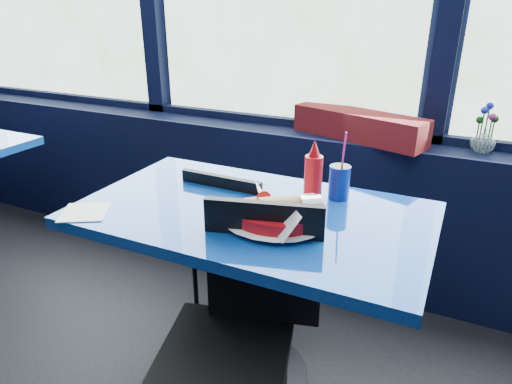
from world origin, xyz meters
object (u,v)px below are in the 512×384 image
object	(u,v)px
chair_near_front	(241,320)
ketchup_bottle	(313,177)
flower_vase	(484,138)
food_basket	(273,215)
chair_near_back	(234,242)
planter_box	(359,125)
near_table	(253,255)
soda_cup	(339,181)

from	to	relation	value
chair_near_front	ketchup_bottle	size ratio (longest dim) A/B	3.66
flower_vase	food_basket	size ratio (longest dim) A/B	0.66
chair_near_back	flower_vase	world-z (taller)	flower_vase
chair_near_back	planter_box	size ratio (longest dim) A/B	1.22
chair_near_back	ketchup_bottle	world-z (taller)	ketchup_bottle
near_table	soda_cup	distance (m)	0.41
planter_box	flower_vase	bearing A→B (deg)	19.40
near_table	planter_box	bearing A→B (deg)	79.78
flower_vase	ketchup_bottle	size ratio (longest dim) A/B	0.92
planter_box	food_basket	world-z (taller)	planter_box
food_basket	near_table	bearing A→B (deg)	133.00
food_basket	ketchup_bottle	distance (m)	0.23
flower_vase	food_basket	distance (m)	1.12
planter_box	soda_cup	distance (m)	0.63
chair_near_front	food_basket	bearing A→B (deg)	65.03
chair_near_front	soda_cup	distance (m)	0.60
flower_vase	ketchup_bottle	xyz separation A→B (m)	(-0.53, -0.73, -0.01)
near_table	ketchup_bottle	distance (m)	0.36
near_table	planter_box	size ratio (longest dim) A/B	1.83
near_table	soda_cup	world-z (taller)	soda_cup
chair_near_back	chair_near_front	bearing A→B (deg)	121.17
chair_near_front	planter_box	world-z (taller)	planter_box
chair_near_back	planter_box	distance (m)	0.82
planter_box	ketchup_bottle	xyz separation A→B (m)	(0.02, -0.72, -0.01)
flower_vase	chair_near_back	bearing A→B (deg)	-144.81
planter_box	food_basket	size ratio (longest dim) A/B	1.99
flower_vase	chair_near_front	bearing A→B (deg)	-118.69
near_table	ketchup_bottle	bearing A→B (deg)	38.24
chair_near_front	planter_box	bearing A→B (deg)	71.53
near_table	flower_vase	world-z (taller)	flower_vase
chair_near_front	chair_near_back	xyz separation A→B (m)	(-0.28, 0.49, -0.04)
near_table	planter_box	distance (m)	0.91
chair_near_back	food_basket	bearing A→B (deg)	135.84
flower_vase	food_basket	world-z (taller)	flower_vase
chair_near_front	flower_vase	world-z (taller)	flower_vase
planter_box	flower_vase	world-z (taller)	flower_vase
soda_cup	near_table	bearing A→B (deg)	-136.25
chair_near_back	soda_cup	size ratio (longest dim) A/B	3.10
near_table	chair_near_front	distance (m)	0.28
chair_near_front	flower_vase	xyz separation A→B (m)	(0.61, 1.12, 0.37)
near_table	chair_near_front	size ratio (longest dim) A/B	1.40
near_table	soda_cup	size ratio (longest dim) A/B	4.66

